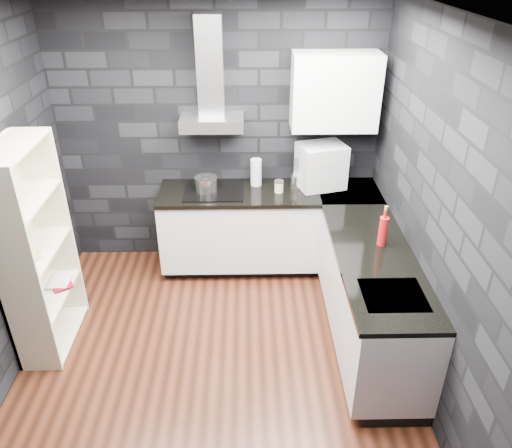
{
  "coord_description": "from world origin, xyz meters",
  "views": [
    {
      "loc": [
        0.28,
        -3.18,
        3.06
      ],
      "look_at": [
        0.35,
        0.45,
        1.0
      ],
      "focal_mm": 35.0,
      "sensor_mm": 36.0,
      "label": 1
    }
  ],
  "objects_px": {
    "appliance_garage": "(321,166)",
    "pot": "(206,184)",
    "glass_vase": "(256,172)",
    "red_bottle": "(383,231)",
    "bookshelf": "(36,252)",
    "utensil_crock": "(295,182)",
    "storage_jar": "(279,187)",
    "fruit_bowl": "(29,256)"
  },
  "relations": [
    {
      "from": "appliance_garage",
      "to": "pot",
      "type": "bearing_deg",
      "value": 168.19
    },
    {
      "from": "glass_vase",
      "to": "red_bottle",
      "type": "bearing_deg",
      "value": -49.49
    },
    {
      "from": "bookshelf",
      "to": "glass_vase",
      "type": "bearing_deg",
      "value": 17.41
    },
    {
      "from": "pot",
      "to": "glass_vase",
      "type": "bearing_deg",
      "value": 16.19
    },
    {
      "from": "utensil_crock",
      "to": "appliance_garage",
      "type": "height_order",
      "value": "appliance_garage"
    },
    {
      "from": "pot",
      "to": "utensil_crock",
      "type": "distance_m",
      "value": 0.89
    },
    {
      "from": "glass_vase",
      "to": "storage_jar",
      "type": "bearing_deg",
      "value": -37.71
    },
    {
      "from": "storage_jar",
      "to": "bookshelf",
      "type": "relative_size",
      "value": 0.06
    },
    {
      "from": "glass_vase",
      "to": "pot",
      "type": "bearing_deg",
      "value": -163.81
    },
    {
      "from": "storage_jar",
      "to": "appliance_garage",
      "type": "bearing_deg",
      "value": 15.6
    },
    {
      "from": "bookshelf",
      "to": "utensil_crock",
      "type": "bearing_deg",
      "value": 10.9
    },
    {
      "from": "bookshelf",
      "to": "fruit_bowl",
      "type": "xyz_separation_m",
      "value": [
        0.0,
        -0.13,
        0.04
      ]
    },
    {
      "from": "storage_jar",
      "to": "utensil_crock",
      "type": "relative_size",
      "value": 0.83
    },
    {
      "from": "storage_jar",
      "to": "pot",
      "type": "bearing_deg",
      "value": 177.77
    },
    {
      "from": "appliance_garage",
      "to": "glass_vase",
      "type": "bearing_deg",
      "value": 158.89
    },
    {
      "from": "red_bottle",
      "to": "fruit_bowl",
      "type": "bearing_deg",
      "value": -176.25
    },
    {
      "from": "red_bottle",
      "to": "pot",
      "type": "bearing_deg",
      "value": 145.5
    },
    {
      "from": "pot",
      "to": "storage_jar",
      "type": "bearing_deg",
      "value": -2.23
    },
    {
      "from": "utensil_crock",
      "to": "appliance_garage",
      "type": "distance_m",
      "value": 0.3
    },
    {
      "from": "glass_vase",
      "to": "utensil_crock",
      "type": "xyz_separation_m",
      "value": [
        0.39,
        -0.07,
        -0.07
      ]
    },
    {
      "from": "glass_vase",
      "to": "bookshelf",
      "type": "bearing_deg",
      "value": -145.52
    },
    {
      "from": "appliance_garage",
      "to": "fruit_bowl",
      "type": "height_order",
      "value": "appliance_garage"
    },
    {
      "from": "pot",
      "to": "storage_jar",
      "type": "height_order",
      "value": "pot"
    },
    {
      "from": "utensil_crock",
      "to": "fruit_bowl",
      "type": "bearing_deg",
      "value": -149.5
    },
    {
      "from": "glass_vase",
      "to": "bookshelf",
      "type": "distance_m",
      "value": 2.18
    },
    {
      "from": "glass_vase",
      "to": "bookshelf",
      "type": "xyz_separation_m",
      "value": [
        -1.79,
        -1.23,
        -0.14
      ]
    },
    {
      "from": "glass_vase",
      "to": "appliance_garage",
      "type": "distance_m",
      "value": 0.65
    },
    {
      "from": "glass_vase",
      "to": "bookshelf",
      "type": "relative_size",
      "value": 0.15
    },
    {
      "from": "bookshelf",
      "to": "fruit_bowl",
      "type": "bearing_deg",
      "value": -107.08
    },
    {
      "from": "pot",
      "to": "bookshelf",
      "type": "height_order",
      "value": "bookshelf"
    },
    {
      "from": "fruit_bowl",
      "to": "glass_vase",
      "type": "bearing_deg",
      "value": 37.14
    },
    {
      "from": "storage_jar",
      "to": "fruit_bowl",
      "type": "bearing_deg",
      "value": -149.52
    },
    {
      "from": "glass_vase",
      "to": "storage_jar",
      "type": "distance_m",
      "value": 0.29
    },
    {
      "from": "fruit_bowl",
      "to": "utensil_crock",
      "type": "bearing_deg",
      "value": 30.5
    },
    {
      "from": "utensil_crock",
      "to": "glass_vase",
      "type": "bearing_deg",
      "value": 170.1
    },
    {
      "from": "pot",
      "to": "bookshelf",
      "type": "distance_m",
      "value": 1.69
    },
    {
      "from": "utensil_crock",
      "to": "storage_jar",
      "type": "bearing_deg",
      "value": -149.21
    },
    {
      "from": "storage_jar",
      "to": "red_bottle",
      "type": "relative_size",
      "value": 0.42
    },
    {
      "from": "pot",
      "to": "bookshelf",
      "type": "relative_size",
      "value": 0.12
    },
    {
      "from": "storage_jar",
      "to": "bookshelf",
      "type": "distance_m",
      "value": 2.27
    },
    {
      "from": "storage_jar",
      "to": "utensil_crock",
      "type": "distance_m",
      "value": 0.2
    },
    {
      "from": "storage_jar",
      "to": "fruit_bowl",
      "type": "height_order",
      "value": "storage_jar"
    }
  ]
}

